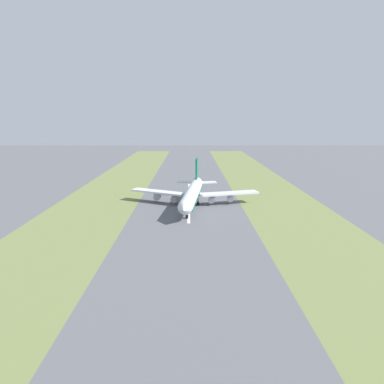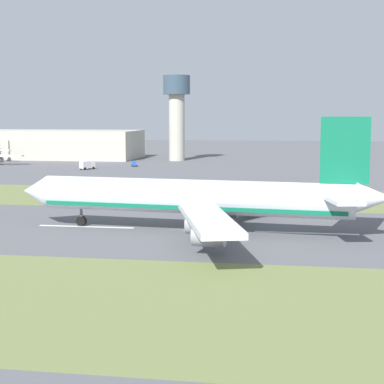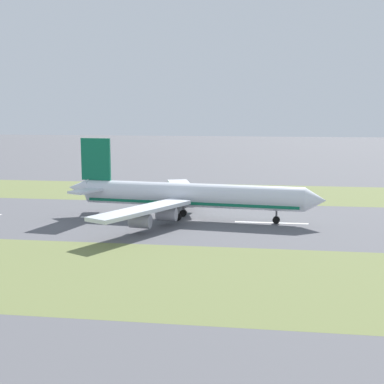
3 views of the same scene
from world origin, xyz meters
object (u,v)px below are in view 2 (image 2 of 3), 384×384
Objects in this scene: airplane_main_jet at (202,198)px; apron_car at (134,164)px; control_tower at (177,108)px; service_truck at (87,165)px; terminal_building at (38,144)px.

airplane_main_jet is 146.42m from apron_car.
control_tower reaches higher than service_truck.
airplane_main_jet reaches higher than service_truck.
control_tower reaches higher than airplane_main_jet.
control_tower is (-6.70, -68.43, 16.75)m from terminal_building.
terminal_building reaches higher than apron_car.
service_truck is (-58.49, -43.71, -4.89)m from terminal_building.
service_truck is 22.17m from apron_car.
terminal_building is 70.95m from apron_car.
service_truck is 1.33× the size of apron_car.
control_tower is 6.02× the size of service_truck.
service_truck is at bearing 154.49° from control_tower.
control_tower is (172.77, 36.87, 17.29)m from airplane_main_jet.
service_truck is at bearing -143.23° from terminal_building.
airplane_main_jet is 14.19× the size of apron_car.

